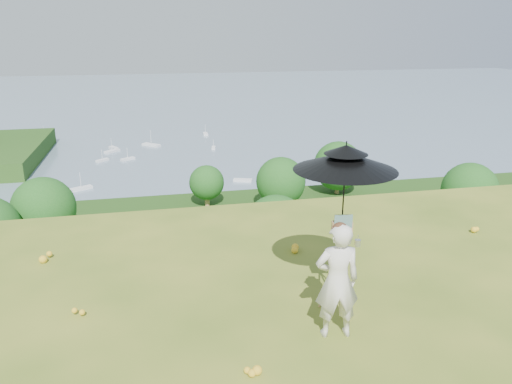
{
  "coord_description": "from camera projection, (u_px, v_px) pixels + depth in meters",
  "views": [
    {
      "loc": [
        -2.23,
        -3.54,
        3.78
      ],
      "look_at": [
        -0.47,
        4.71,
        1.02
      ],
      "focal_mm": 35.0,
      "sensor_mm": 36.0,
      "label": 1
    }
  ],
  "objects": [
    {
      "name": "shoreline_tier",
      "position": [
        173.0,
        272.0,
        85.8
      ],
      "size": [
        170.0,
        28.0,
        8.0
      ],
      "primitive_type": "cube",
      "color": "#71665A",
      "rests_on": "bay_water"
    },
    {
      "name": "painter",
      "position": [
        337.0,
        281.0,
        6.25
      ],
      "size": [
        0.6,
        0.43,
        1.55
      ],
      "primitive_type": "imported",
      "rotation": [
        0.0,
        0.0,
        3.04
      ],
      "color": "silver",
      "rests_on": "ground"
    },
    {
      "name": "bay_water",
      "position": [
        154.0,
        112.0,
        238.54
      ],
      "size": [
        700.0,
        700.0,
        0.0
      ],
      "primitive_type": "plane",
      "color": "slate",
      "rests_on": "ground"
    },
    {
      "name": "painter_cap",
      "position": [
        340.0,
        227.0,
        6.02
      ],
      "size": [
        0.25,
        0.28,
        0.1
      ],
      "primitive_type": null,
      "rotation": [
        0.0,
        0.0,
        -0.3
      ],
      "color": "pink",
      "rests_on": "painter"
    },
    {
      "name": "harbor_town",
      "position": [
        171.0,
        237.0,
        83.78
      ],
      "size": [
        110.0,
        22.0,
        5.0
      ],
      "primitive_type": null,
      "color": "beige",
      "rests_on": "shoreline_tier"
    },
    {
      "name": "moored_boats",
      "position": [
        120.0,
        150.0,
        162.51
      ],
      "size": [
        140.0,
        140.0,
        0.7
      ],
      "primitive_type": null,
      "color": "white",
      "rests_on": "bay_water"
    },
    {
      "name": "field_easel",
      "position": [
        340.0,
        263.0,
        6.83
      ],
      "size": [
        0.64,
        0.64,
        1.46
      ],
      "primitive_type": null,
      "rotation": [
        0.0,
        0.0,
        -0.18
      ],
      "color": "#A07E43",
      "rests_on": "ground"
    },
    {
      "name": "sun_umbrella",
      "position": [
        344.0,
        187.0,
        6.52
      ],
      "size": [
        1.62,
        1.62,
        1.22
      ],
      "primitive_type": null,
      "rotation": [
        0.0,
        0.0,
        -0.22
      ],
      "color": "black",
      "rests_on": "field_easel"
    },
    {
      "name": "slope_trees",
      "position": [
        186.0,
        263.0,
        42.1
      ],
      "size": [
        110.0,
        50.0,
        6.0
      ],
      "primitive_type": null,
      "color": "#164A17",
      "rests_on": "forest_slope"
    }
  ]
}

